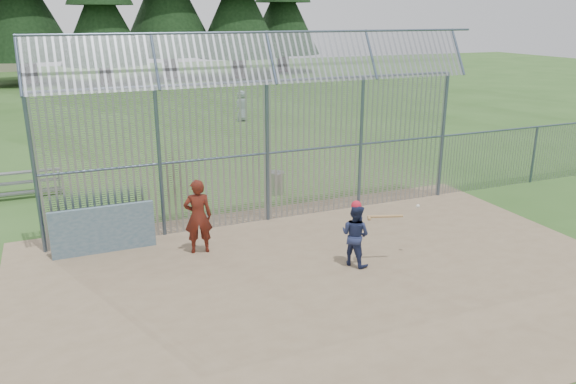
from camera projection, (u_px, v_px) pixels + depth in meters
name	position (u px, v px, depth m)	size (l,w,h in m)	color
ground	(321.00, 268.00, 13.26)	(120.00, 120.00, 0.00)	#2D511E
dirt_infield	(330.00, 276.00, 12.82)	(14.00, 10.00, 0.02)	#756047
dugout_wall	(103.00, 230.00, 13.93)	(2.50, 0.12, 1.20)	#38566B
batter	(355.00, 235.00, 13.20)	(0.73, 0.57, 1.50)	#222A4F
onlooker	(198.00, 216.00, 13.84)	(0.69, 0.45, 1.89)	maroon
bg_kid_standing	(242.00, 106.00, 31.13)	(0.83, 0.54, 1.69)	gray
batting_gear	(365.00, 208.00, 13.04)	(1.81, 0.44, 0.48)	red
trash_can	(276.00, 183.00, 18.64)	(0.56, 0.56, 0.82)	gray
bleacher	(13.00, 184.00, 18.32)	(3.00, 0.95, 0.72)	gray
backstop_fence	(327.00, 136.00, 16.23)	(20.09, 0.81, 5.30)	#47566B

